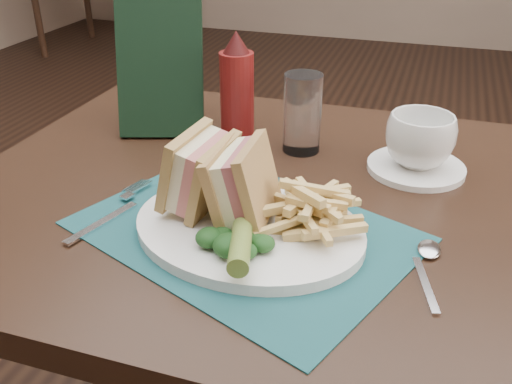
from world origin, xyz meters
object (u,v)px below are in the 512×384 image
Objects in this scene: ketchup_bottle at (237,86)px; sandwich_half_b at (226,180)px; coffee_cup at (420,140)px; drinking_glass at (302,113)px; placemat at (244,231)px; saucer at (416,168)px; plate at (249,229)px; table_main at (263,371)px; check_presenter at (160,67)px; sandwich_half_a at (184,168)px.

sandwich_half_b is at bearing -72.97° from ketchup_bottle.
ketchup_bottle reaches higher than coffee_cup.
ketchup_bottle reaches higher than drinking_glass.
ketchup_bottle reaches higher than sandwich_half_b.
placemat is 3.89× the size of sandwich_half_b.
saucer is 0.20m from drinking_glass.
plate is at bearing -35.35° from placemat.
drinking_glass is (-0.19, 0.02, 0.01)m from coffee_cup.
coffee_cup is at bearing -6.88° from ketchup_bottle.
drinking_glass reaches higher than plate.
ketchup_bottle is (-0.12, 0.02, 0.03)m from drinking_glass.
table_main is 0.50m from ketchup_bottle.
ketchup_bottle is at bearing 121.46° from table_main.
table_main is 6.00× the size of saucer.
sandwich_half_a is at bearing -76.64° from check_presenter.
drinking_glass is at bearing -8.24° from ketchup_bottle.
coffee_cup reaches higher than plate.
ketchup_bottle is at bearing 171.76° from drinking_glass.
saucer is 0.46m from check_presenter.
sandwich_half_a reaches higher than coffee_cup.
sandwich_half_b is 0.70× the size of saucer.
placemat is 3.92× the size of coffee_cup.
sandwich_half_b is at bearing -96.82° from drinking_glass.
coffee_cup is at bearing -6.03° from drinking_glass.
check_presenter is (-0.14, -0.01, 0.02)m from ketchup_bottle.
table_main is at bearing -51.20° from check_presenter.
plate is 0.32m from coffee_cup.
ketchup_bottle is (-0.31, 0.04, 0.09)m from saucer.
sandwich_half_a is at bearing -140.79° from coffee_cup.
check_presenter is (-0.44, 0.03, 0.11)m from saucer.
table_main is 0.46m from sandwich_half_a.
saucer is at bearing 51.68° from placemat.
placemat is 1.70× the size of check_presenter.
saucer is at bearing -6.88° from ketchup_bottle.
check_presenter is at bearing 147.01° from table_main.
saucer is at bearing -21.82° from check_presenter.
check_presenter is (-0.16, 0.26, 0.05)m from sandwich_half_a.
table_main is at bearing 82.61° from sandwich_half_b.
check_presenter is (-0.22, 0.27, 0.05)m from sandwich_half_b.
placemat is 0.32m from ketchup_bottle.
table_main is at bearing 95.53° from placemat.
sandwich_half_b reaches higher than placemat.
sandwich_half_a is 0.06m from sandwich_half_b.
sandwich_half_b is at bearing 174.31° from placemat.
sandwich_half_a is 0.27m from ketchup_bottle.
coffee_cup is (0.28, 0.23, -0.02)m from sandwich_half_a.
sandwich_half_b is 0.81× the size of drinking_glass.
plate reaches higher than table_main.
table_main is 2.21× the size of placemat.
drinking_glass is at bearing 73.64° from sandwich_half_a.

